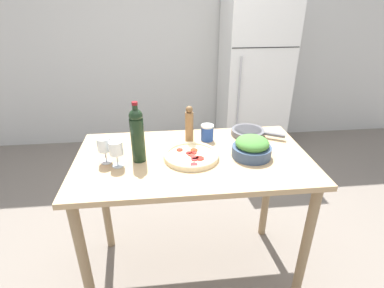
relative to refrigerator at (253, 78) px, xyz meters
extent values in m
plane|color=slate|center=(-0.93, -1.90, -0.90)|extent=(14.00, 14.00, 0.00)
cube|color=silver|center=(-0.93, 0.38, 0.40)|extent=(6.40, 0.06, 2.60)
cube|color=white|center=(0.00, 0.00, 0.00)|extent=(0.72, 0.66, 1.79)
cube|color=black|center=(0.00, -0.33, 0.39)|extent=(0.71, 0.01, 0.01)
cylinder|color=#B2B2B7|center=(-0.25, -0.35, -0.09)|extent=(0.02, 0.02, 0.81)
cube|color=tan|center=(-0.93, -1.90, 0.02)|extent=(1.34, 0.76, 0.03)
cylinder|color=#967A55|center=(-1.54, -2.22, -0.45)|extent=(0.06, 0.06, 0.90)
cylinder|color=#967A55|center=(-0.32, -2.22, -0.45)|extent=(0.06, 0.06, 0.90)
cylinder|color=#967A55|center=(-1.54, -1.58, -0.45)|extent=(0.06, 0.06, 0.90)
cylinder|color=#967A55|center=(-0.32, -1.58, -0.45)|extent=(0.06, 0.06, 0.90)
cylinder|color=black|center=(-1.23, -1.91, 0.16)|extent=(0.08, 0.08, 0.25)
sphere|color=black|center=(-1.23, -1.91, 0.30)|extent=(0.07, 0.07, 0.07)
cylinder|color=black|center=(-1.23, -1.91, 0.33)|extent=(0.03, 0.03, 0.06)
cylinder|color=maroon|center=(-1.23, -1.91, 0.37)|extent=(0.03, 0.03, 0.02)
cylinder|color=silver|center=(-1.34, -1.96, 0.04)|extent=(0.06, 0.06, 0.00)
cylinder|color=silver|center=(-1.34, -1.96, 0.07)|extent=(0.01, 0.01, 0.07)
cylinder|color=white|center=(-1.34, -1.96, 0.15)|extent=(0.07, 0.07, 0.07)
cylinder|color=maroon|center=(-1.34, -1.96, 0.12)|extent=(0.06, 0.06, 0.03)
cylinder|color=silver|center=(-1.41, -1.91, 0.04)|extent=(0.06, 0.06, 0.00)
cylinder|color=silver|center=(-1.41, -1.91, 0.07)|extent=(0.01, 0.01, 0.07)
cylinder|color=white|center=(-1.41, -1.91, 0.15)|extent=(0.07, 0.07, 0.07)
cylinder|color=maroon|center=(-1.41, -1.91, 0.12)|extent=(0.06, 0.06, 0.01)
cylinder|color=olive|center=(-0.93, -1.70, 0.14)|extent=(0.05, 0.05, 0.20)
sphere|color=brown|center=(-0.93, -1.70, 0.25)|extent=(0.04, 0.04, 0.04)
cylinder|color=#384C6B|center=(-0.59, -1.93, 0.07)|extent=(0.22, 0.22, 0.06)
ellipsoid|color=#478438|center=(-0.59, -1.93, 0.12)|extent=(0.19, 0.19, 0.08)
cylinder|color=beige|center=(-0.94, -1.92, 0.05)|extent=(0.31, 0.31, 0.02)
torus|color=beige|center=(-0.94, -1.92, 0.06)|extent=(0.31, 0.31, 0.02)
cylinder|color=red|center=(-0.93, -2.03, 0.06)|extent=(0.04, 0.04, 0.01)
cylinder|color=red|center=(-0.94, -1.92, 0.06)|extent=(0.04, 0.04, 0.01)
cylinder|color=red|center=(-0.92, -1.95, 0.06)|extent=(0.05, 0.05, 0.01)
cylinder|color=red|center=(-0.92, -1.90, 0.06)|extent=(0.03, 0.03, 0.01)
cylinder|color=red|center=(-1.00, -1.85, 0.06)|extent=(0.04, 0.04, 0.01)
cylinder|color=red|center=(-0.92, -1.97, 0.06)|extent=(0.03, 0.03, 0.01)
cylinder|color=red|center=(-0.90, -1.97, 0.06)|extent=(0.05, 0.05, 0.01)
cylinder|color=red|center=(-0.95, -1.90, 0.06)|extent=(0.04, 0.04, 0.01)
cylinder|color=red|center=(-0.92, -1.87, 0.06)|extent=(0.04, 0.04, 0.01)
cylinder|color=#284CA3|center=(-0.81, -1.69, 0.08)|extent=(0.08, 0.08, 0.09)
cylinder|color=white|center=(-0.81, -1.69, 0.13)|extent=(0.08, 0.08, 0.01)
cylinder|color=#56565B|center=(-0.53, -1.64, 0.06)|extent=(0.22, 0.22, 0.04)
cylinder|color=#2F2F32|center=(-0.53, -1.64, 0.06)|extent=(0.18, 0.18, 0.03)
cube|color=#56565B|center=(-0.38, -1.73, 0.07)|extent=(0.13, 0.08, 0.02)
camera|label=1|loc=(-1.09, -3.40, 0.87)|focal=28.00mm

